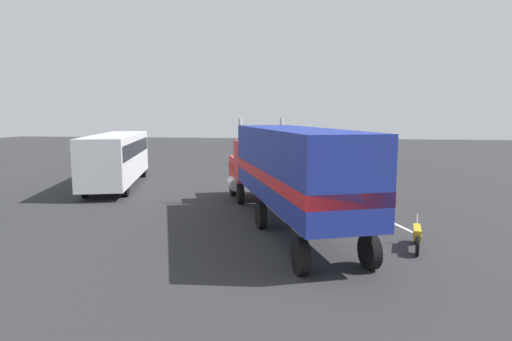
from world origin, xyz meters
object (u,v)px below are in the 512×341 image
at_px(person_bystander, 330,195).
at_px(motorcycle, 417,236).
at_px(semi_truck, 286,167).
at_px(parked_bus, 117,155).

xyz_separation_m(person_bystander, motorcycle, (-5.00, -2.82, -0.41)).
bearing_deg(semi_truck, person_bystander, -37.62).
bearing_deg(motorcycle, parked_bus, 56.09).
height_order(parked_bus, motorcycle, parked_bus).
height_order(person_bystander, motorcycle, person_bystander).
distance_m(parked_bus, motorcycle, 19.78).
distance_m(semi_truck, motorcycle, 5.74).
bearing_deg(person_bystander, semi_truck, 142.38).
xyz_separation_m(semi_truck, motorcycle, (-2.49, -4.76, -2.04)).
height_order(semi_truck, person_bystander, semi_truck).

